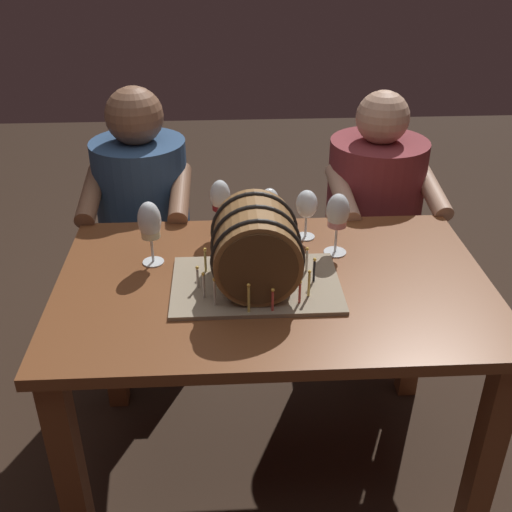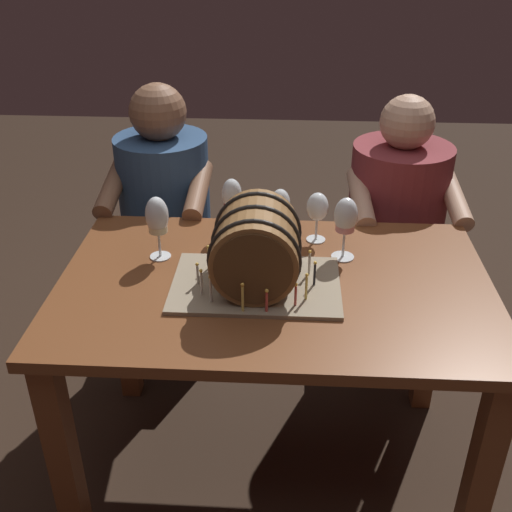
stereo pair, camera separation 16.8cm
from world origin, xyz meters
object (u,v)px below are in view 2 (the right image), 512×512
dining_table (274,316)px  wine_glass_amber (280,206)px  wine_glass_empty (317,208)px  wine_glass_red (232,197)px  wine_glass_white (157,218)px  person_seated_right (392,243)px  wine_glass_rose (346,218)px  barrel_cake (256,250)px  person_seated_left (168,236)px

dining_table → wine_glass_amber: wine_glass_amber is taller
wine_glass_empty → wine_glass_red: 0.28m
wine_glass_red → wine_glass_white: wine_glass_white is taller
dining_table → wine_glass_empty: size_ratio=7.57×
wine_glass_white → person_seated_right: bearing=33.6°
wine_glass_empty → wine_glass_rose: size_ratio=0.83×
barrel_cake → wine_glass_white: bearing=153.6°
person_seated_left → person_seated_right: person_seated_left is taller
wine_glass_red → person_seated_left: size_ratio=0.17×
wine_glass_rose → wine_glass_red: 0.38m
wine_glass_rose → person_seated_right: bearing=64.2°
dining_table → wine_glass_red: (-0.15, 0.30, 0.25)m
barrel_cake → person_seated_left: bearing=120.0°
wine_glass_white → person_seated_left: bearing=99.8°
wine_glass_amber → dining_table: bearing=-91.6°
barrel_cake → wine_glass_red: (-0.10, 0.33, 0.01)m
barrel_cake → wine_glass_empty: size_ratio=2.88×
wine_glass_white → wine_glass_amber: bearing=22.5°
dining_table → person_seated_left: size_ratio=1.09×
dining_table → wine_glass_amber: 0.36m
barrel_cake → wine_glass_red: 0.34m
wine_glass_rose → wine_glass_white: (-0.57, -0.03, -0.00)m
wine_glass_amber → person_seated_left: 0.68m
wine_glass_white → person_seated_right: (0.81, 0.54, -0.35)m
dining_table → person_seated_left: bearing=124.4°
wine_glass_amber → wine_glass_white: wine_glass_white is taller
wine_glass_red → wine_glass_white: size_ratio=0.95×
person_seated_left → person_seated_right: bearing=0.0°
wine_glass_rose → person_seated_left: person_seated_left is taller
dining_table → wine_glass_amber: size_ratio=7.37×
wine_glass_red → dining_table: bearing=-63.2°
wine_glass_empty → person_seated_right: bearing=50.7°
barrel_cake → wine_glass_white: barrel_cake is taller
dining_table → wine_glass_empty: 0.38m
wine_glass_rose → barrel_cake: bearing=-144.8°
wine_glass_white → dining_table: bearing=-18.9°
wine_glass_white → person_seated_left: size_ratio=0.18×
barrel_cake → person_seated_right: (0.50, 0.69, -0.34)m
wine_glass_amber → wine_glass_empty: bearing=-5.8°
wine_glass_red → person_seated_left: person_seated_left is taller
barrel_cake → wine_glass_rose: bearing=35.2°
wine_glass_red → person_seated_left: (-0.30, 0.36, -0.34)m
wine_glass_red → person_seated_right: size_ratio=0.17×
wine_glass_white → person_seated_left: (-0.09, 0.54, -0.34)m
wine_glass_white → person_seated_left: person_seated_left is taller
person_seated_left → wine_glass_rose: bearing=-37.6°
wine_glass_rose → wine_glass_white: 0.57m
dining_table → wine_glass_rose: (0.21, 0.15, 0.26)m
wine_glass_amber → wine_glass_white: (-0.37, -0.15, 0.02)m
wine_glass_red → person_seated_right: 0.78m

